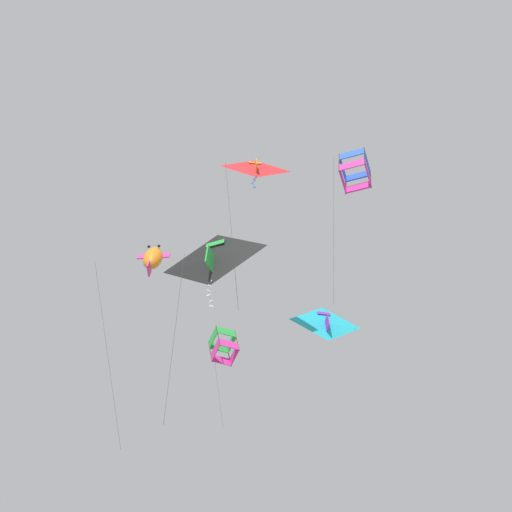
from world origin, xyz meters
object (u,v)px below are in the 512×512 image
at_px(kite_delta_near_left, 256,168).
at_px(kite_box_upper_right, 224,346).
at_px(kite_box_near_right, 355,171).
at_px(kite_delta_low_drifter, 213,259).
at_px(kite_fish_far_centre, 153,258).
at_px(kite_delta_mid_left, 326,323).

distance_m(kite_delta_near_left, kite_box_upper_right, 11.55).
height_order(kite_delta_near_left, kite_box_near_right, kite_box_near_right).
relative_size(kite_delta_low_drifter, kite_fish_far_centre, 0.83).
relative_size(kite_delta_near_left, kite_box_upper_right, 1.37).
height_order(kite_delta_low_drifter, kite_delta_mid_left, kite_delta_mid_left).
bearing_deg(kite_delta_low_drifter, kite_delta_near_left, -153.78).
distance_m(kite_delta_mid_left, kite_fish_far_centre, 9.19).
bearing_deg(kite_box_near_right, kite_delta_low_drifter, 41.42).
distance_m(kite_delta_low_drifter, kite_box_upper_right, 11.35).
distance_m(kite_box_near_right, kite_box_upper_right, 12.42).
distance_m(kite_delta_low_drifter, kite_box_near_right, 11.41).
bearing_deg(kite_box_near_right, kite_delta_mid_left, -39.18).
xyz_separation_m(kite_box_upper_right, kite_fish_far_centre, (6.92, 4.48, 0.33)).
height_order(kite_delta_near_left, kite_fish_far_centre, kite_delta_near_left).
relative_size(kite_delta_mid_left, kite_fish_far_centre, 0.26).
bearing_deg(kite_delta_low_drifter, kite_fish_far_centre, -24.56).
bearing_deg(kite_delta_low_drifter, kite_box_near_right, -136.19).
xyz_separation_m(kite_delta_near_left, kite_box_near_right, (-5.94, 0.76, 2.68)).
bearing_deg(kite_delta_mid_left, kite_delta_near_left, 45.89).
distance_m(kite_delta_low_drifter, kite_delta_near_left, 6.02).
xyz_separation_m(kite_delta_mid_left, kite_fish_far_centre, (8.46, -2.80, 2.22)).
xyz_separation_m(kite_delta_near_left, kite_fish_far_centre, (2.33, -5.62, -2.88)).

